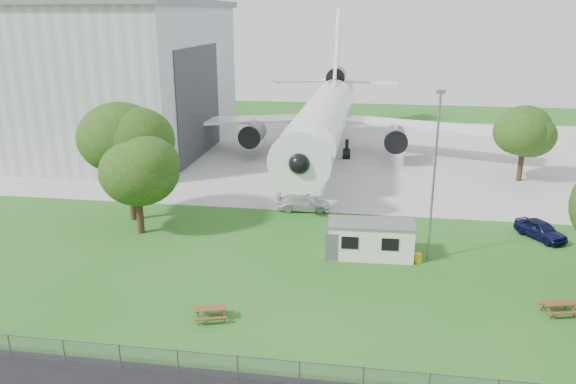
# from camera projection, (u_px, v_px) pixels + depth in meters

# --- Properties ---
(ground) EXTENTS (160.00, 160.00, 0.00)m
(ground) POSITION_uv_depth(u_px,v_px,m) (304.00, 291.00, 35.82)
(ground) COLOR #367727
(concrete_apron) EXTENTS (120.00, 46.00, 0.03)m
(concrete_apron) POSITION_uv_depth(u_px,v_px,m) (341.00, 152.00, 71.61)
(concrete_apron) COLOR #B7B7B2
(concrete_apron) RESTS_ON ground
(hangar) EXTENTS (43.00, 31.00, 18.55)m
(hangar) POSITION_uv_depth(u_px,v_px,m) (48.00, 75.00, 72.43)
(hangar) COLOR #B2B7BC
(hangar) RESTS_ON ground
(airliner) EXTENTS (46.36, 47.73, 17.69)m
(airliner) POSITION_uv_depth(u_px,v_px,m) (325.00, 114.00, 68.29)
(airliner) COLOR white
(airliner) RESTS_ON ground
(site_cabin) EXTENTS (6.80, 2.96, 2.62)m
(site_cabin) POSITION_uv_depth(u_px,v_px,m) (371.00, 239.00, 40.56)
(site_cabin) COLOR silver
(site_cabin) RESTS_ON ground
(picnic_west) EXTENTS (2.16, 1.96, 0.76)m
(picnic_west) POSITION_uv_depth(u_px,v_px,m) (211.00, 320.00, 32.43)
(picnic_west) COLOR brown
(picnic_west) RESTS_ON ground
(picnic_east) EXTENTS (2.13, 1.92, 0.76)m
(picnic_east) POSITION_uv_depth(u_px,v_px,m) (557.00, 314.00, 33.03)
(picnic_east) COLOR brown
(picnic_east) RESTS_ON ground
(fence) EXTENTS (58.00, 0.04, 1.30)m
(fence) POSITION_uv_depth(u_px,v_px,m) (279.00, 383.00, 26.87)
(fence) COLOR gray
(fence) RESTS_ON ground
(lamp_mast) EXTENTS (0.16, 0.16, 12.00)m
(lamp_mast) POSITION_uv_depth(u_px,v_px,m) (434.00, 179.00, 38.65)
(lamp_mast) COLOR slate
(lamp_mast) RESTS_ON ground
(tree_west_big) EXTENTS (7.44, 7.44, 10.56)m
(tree_west_big) POSITION_uv_depth(u_px,v_px,m) (128.00, 142.00, 46.28)
(tree_west_big) COLOR #382619
(tree_west_big) RESTS_ON ground
(tree_west_small) EXTENTS (6.83, 6.83, 8.69)m
(tree_west_small) POSITION_uv_depth(u_px,v_px,m) (136.00, 170.00, 43.76)
(tree_west_small) COLOR #382619
(tree_west_small) RESTS_ON ground
(tree_far_apron) EXTENTS (6.64, 6.64, 8.47)m
(tree_far_apron) POSITION_uv_depth(u_px,v_px,m) (525.00, 133.00, 57.85)
(tree_far_apron) COLOR #382619
(tree_far_apron) RESTS_ON ground
(car_ne_hatch) EXTENTS (3.78, 4.57, 1.47)m
(car_ne_hatch) POSITION_uv_depth(u_px,v_px,m) (541.00, 230.00, 43.95)
(car_ne_hatch) COLOR black
(car_ne_hatch) RESTS_ON ground
(car_apron_van) EXTENTS (4.99, 2.34, 1.41)m
(car_apron_van) POSITION_uv_depth(u_px,v_px,m) (304.00, 203.00, 50.33)
(car_apron_van) COLOR white
(car_apron_van) RESTS_ON ground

